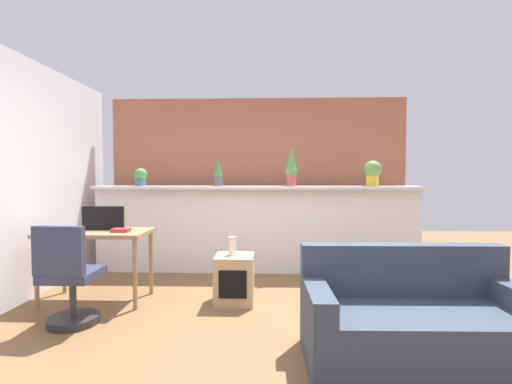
% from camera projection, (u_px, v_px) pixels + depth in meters
% --- Properties ---
extents(ground_plane, '(12.00, 12.00, 0.00)m').
position_uv_depth(ground_plane, '(248.00, 333.00, 3.15)').
color(ground_plane, brown).
extents(divider_wall, '(4.43, 0.16, 1.16)m').
position_uv_depth(divider_wall, '(256.00, 231.00, 5.12)').
color(divider_wall, silver).
rests_on(divider_wall, ground).
extents(plant_shelf, '(4.43, 0.33, 0.04)m').
position_uv_depth(plant_shelf, '(256.00, 187.00, 5.06)').
color(plant_shelf, silver).
rests_on(plant_shelf, divider_wall).
extents(brick_wall_behind, '(4.43, 0.10, 2.50)m').
position_uv_depth(brick_wall_behind, '(258.00, 181.00, 5.69)').
color(brick_wall_behind, '#AD664C').
rests_on(brick_wall_behind, ground).
extents(potted_plant_0, '(0.17, 0.17, 0.24)m').
position_uv_depth(potted_plant_0, '(141.00, 176.00, 5.08)').
color(potted_plant_0, '#386B84').
rests_on(potted_plant_0, plant_shelf).
extents(potted_plant_1, '(0.12, 0.12, 0.35)m').
position_uv_depth(potted_plant_1, '(218.00, 173.00, 5.09)').
color(potted_plant_1, '#4C4C51').
rests_on(potted_plant_1, plant_shelf).
extents(potted_plant_2, '(0.16, 0.16, 0.55)m').
position_uv_depth(potted_plant_2, '(291.00, 167.00, 5.03)').
color(potted_plant_2, '#B7474C').
rests_on(potted_plant_2, plant_shelf).
extents(potted_plant_3, '(0.23, 0.23, 0.34)m').
position_uv_depth(potted_plant_3, '(372.00, 172.00, 5.03)').
color(potted_plant_3, gold).
rests_on(potted_plant_3, plant_shelf).
extents(desk, '(1.10, 0.60, 0.75)m').
position_uv_depth(desk, '(97.00, 239.00, 3.94)').
color(desk, '#99754C').
rests_on(desk, ground).
extents(tv_monitor, '(0.45, 0.04, 0.25)m').
position_uv_depth(tv_monitor, '(103.00, 218.00, 4.01)').
color(tv_monitor, black).
rests_on(tv_monitor, desk).
extents(office_chair, '(0.45, 0.46, 0.91)m').
position_uv_depth(office_chair, '(69.00, 283.00, 3.27)').
color(office_chair, '#262628').
rests_on(office_chair, ground).
extents(side_cube_shelf, '(0.40, 0.41, 0.50)m').
position_uv_depth(side_cube_shelf, '(234.00, 279.00, 3.90)').
color(side_cube_shelf, tan).
rests_on(side_cube_shelf, ground).
extents(vase_on_shelf, '(0.08, 0.08, 0.19)m').
position_uv_depth(vase_on_shelf, '(232.00, 246.00, 3.91)').
color(vase_on_shelf, silver).
rests_on(vase_on_shelf, side_cube_shelf).
extents(book_on_desk, '(0.17, 0.13, 0.04)m').
position_uv_depth(book_on_desk, '(121.00, 230.00, 3.86)').
color(book_on_desk, '#B22D33').
rests_on(book_on_desk, desk).
extents(couch, '(1.57, 0.79, 0.80)m').
position_uv_depth(couch, '(414.00, 322.00, 2.66)').
color(couch, '#333D4C').
rests_on(couch, ground).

